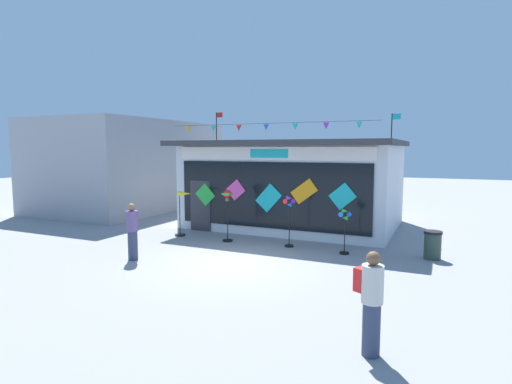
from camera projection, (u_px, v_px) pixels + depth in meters
ground_plane at (230, 263)px, 11.74m from camera, size 80.00×80.00×0.00m
kite_shop_building at (295, 183)px, 17.54m from camera, size 8.66×6.40×4.93m
wind_spinner_far_left at (183, 209)px, 15.29m from camera, size 0.71×0.39×1.70m
wind_spinner_left at (227, 204)px, 14.37m from camera, size 0.36×0.36×1.83m
wind_spinner_center_left at (289, 213)px, 13.56m from camera, size 0.38×0.30×1.72m
wind_spinner_center_right at (345, 224)px, 12.63m from camera, size 0.37×0.29×1.44m
person_near_camera at (132, 231)px, 11.99m from camera, size 0.34×0.34×1.68m
person_mid_plaza at (371, 301)px, 6.41m from camera, size 0.48×0.41×1.68m
trash_bin at (433, 245)px, 12.14m from camera, size 0.52×0.52×0.84m
neighbour_building at (131, 165)px, 22.74m from camera, size 6.12×9.67×4.73m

